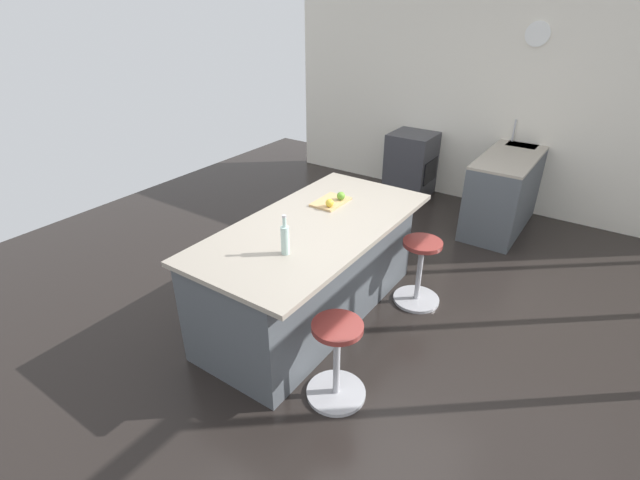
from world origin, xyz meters
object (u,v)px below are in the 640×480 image
Objects in this scene: water_bottle at (285,239)px; apple_green at (341,196)px; stool_by_window at (419,274)px; stool_middle at (337,363)px; kitchen_island at (311,269)px; cutting_board at (331,202)px; oven_range at (411,164)px; apple_yellow at (330,203)px.

apple_green is at bearing -170.45° from water_bottle.
stool_by_window is 1.43m from stool_middle.
kitchen_island is at bearing -45.68° from stool_by_window.
cutting_board is (0.28, -0.82, 0.63)m from stool_by_window.
kitchen_island is 3.49× the size of stool_middle.
cutting_board is at bearing -40.45° from apple_green.
oven_range is 3.80m from water_bottle.
kitchen_island is (3.17, 0.49, 0.02)m from oven_range.
stool_by_window is (2.45, 1.22, -0.14)m from oven_range.
apple_green is at bearing -148.41° from stool_middle.
kitchen_island is 30.43× the size of apple_yellow.
water_bottle is (-0.19, -0.58, 0.74)m from stool_middle.
water_bottle reaches higher than kitchen_island.
cutting_board is (-0.44, -0.08, 0.47)m from kitchen_island.
oven_range is at bearing -171.30° from kitchen_island.
water_bottle is (0.85, 0.17, 0.07)m from apple_yellow.
kitchen_island is 0.61m from apple_yellow.
apple_yellow reaches higher than cutting_board.
apple_yellow is at bearing -144.03° from stool_middle.
kitchen_island is 3.49× the size of stool_by_window.
oven_range is 0.40× the size of kitchen_island.
kitchen_island is at bearing 3.40° from apple_yellow.
stool_by_window is at bearing 26.42° from oven_range.
water_bottle is (1.04, 0.18, 0.06)m from apple_green.
stool_middle is at bearing 45.68° from kitchen_island.
apple_green reaches higher than kitchen_island.
oven_range is 1.39× the size of stool_middle.
stool_by_window is 1.07m from cutting_board.
kitchen_island is 1.04m from stool_by_window.
kitchen_island is at bearing 10.92° from cutting_board.
stool_middle is 2.08× the size of water_bottle.
cutting_board is at bearing -169.08° from kitchen_island.
apple_green is (-0.51, -0.02, 0.52)m from kitchen_island.
stool_by_window is 2.08× the size of water_bottle.
cutting_board is at bearing -144.67° from stool_middle.
oven_range is 2.50× the size of cutting_board.
cutting_board is 0.11m from apple_green.
oven_range is at bearing -170.20° from water_bottle.
water_bottle reaches higher than oven_range.
kitchen_island is at bearing -163.84° from water_bottle.
stool_by_window is (-0.72, 0.73, -0.16)m from kitchen_island.
stool_by_window is 8.72× the size of apple_yellow.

